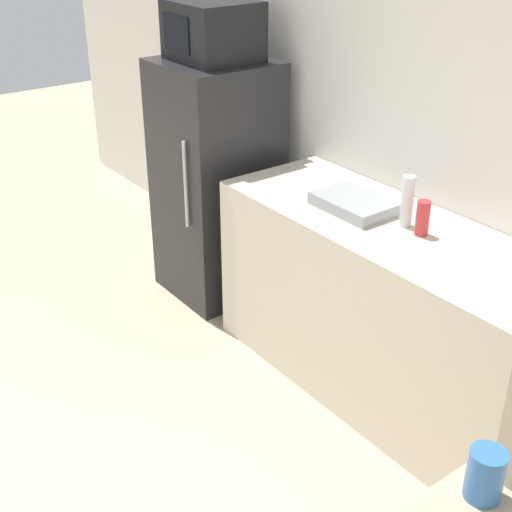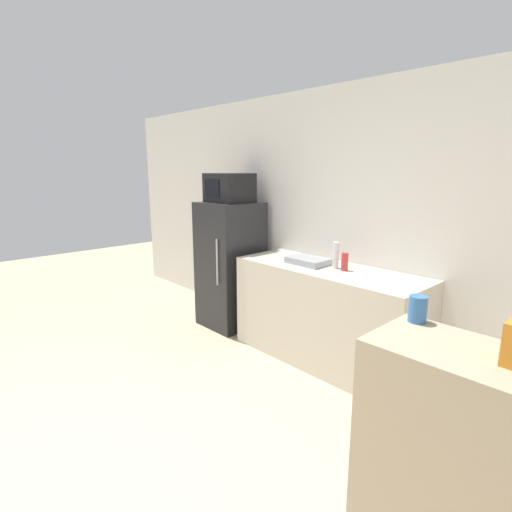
% 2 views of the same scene
% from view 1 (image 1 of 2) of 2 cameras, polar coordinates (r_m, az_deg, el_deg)
% --- Properties ---
extents(wall_back, '(8.00, 0.06, 2.60)m').
position_cam_1_polar(wall_back, '(3.46, 16.12, 9.37)').
color(wall_back, white).
rests_on(wall_back, ground_plane).
extents(refrigerator, '(0.61, 0.64, 1.45)m').
position_cam_1_polar(refrigerator, '(4.34, -3.13, 5.96)').
color(refrigerator, '#232326').
rests_on(refrigerator, ground_plane).
extents(microwave, '(0.46, 0.42, 0.32)m').
position_cam_1_polar(microwave, '(4.10, -3.47, 17.55)').
color(microwave, black).
rests_on(microwave, refrigerator).
extents(counter, '(1.84, 0.67, 0.93)m').
position_cam_1_polar(counter, '(3.57, 10.09, -4.21)').
color(counter, beige).
rests_on(counter, ground_plane).
extents(sink_basin, '(0.39, 0.27, 0.06)m').
position_cam_1_polar(sink_basin, '(3.48, 7.93, 4.20)').
color(sink_basin, '#9EA3A8').
rests_on(sink_basin, counter).
extents(bottle_tall, '(0.06, 0.06, 0.24)m').
position_cam_1_polar(bottle_tall, '(3.30, 12.04, 4.28)').
color(bottle_tall, silver).
rests_on(bottle_tall, counter).
extents(bottle_short, '(0.06, 0.06, 0.16)m').
position_cam_1_polar(bottle_short, '(3.25, 13.19, 2.97)').
color(bottle_short, red).
rests_on(bottle_short, counter).
extents(jar, '(0.08, 0.08, 0.12)m').
position_cam_1_polar(jar, '(1.66, 17.86, -16.30)').
color(jar, '#336BB2').
rests_on(jar, shelf_cabinet).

